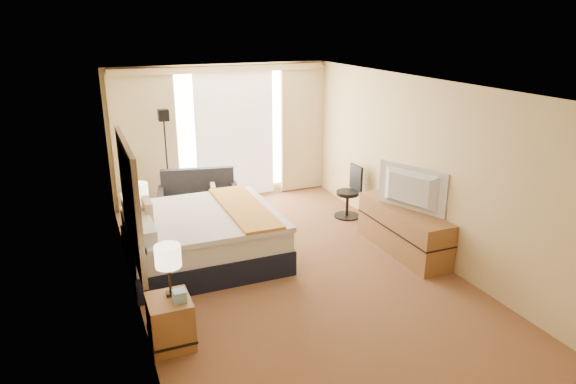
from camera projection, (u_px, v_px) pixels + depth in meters
name	position (u px, v px, depth m)	size (l,w,h in m)	color
floor	(292.00, 272.00, 7.22)	(4.20, 7.00, 0.02)	#531A17
ceiling	(292.00, 85.00, 6.39)	(4.20, 7.00, 0.02)	white
wall_back	(221.00, 133.00, 9.87)	(4.20, 0.02, 2.60)	#CEB57D
wall_front	(479.00, 318.00, 3.74)	(4.20, 0.02, 2.60)	#CEB57D
wall_left	(128.00, 205.00, 6.04)	(0.02, 7.00, 2.60)	#CEB57D
wall_right	(423.00, 167.00, 7.57)	(0.02, 7.00, 2.60)	#CEB57D
headboard	(130.00, 201.00, 6.24)	(0.06, 1.85, 1.50)	black
nightstand_left	(170.00, 322.00, 5.53)	(0.45, 0.52, 0.55)	olive
nightstand_right	(140.00, 236.00, 7.72)	(0.45, 0.52, 0.55)	olive
media_dresser	(403.00, 230.00, 7.77)	(0.50, 1.80, 0.70)	olive
window	(234.00, 131.00, 9.93)	(2.30, 0.02, 2.30)	silver
curtains	(222.00, 129.00, 9.74)	(4.12, 0.19, 2.56)	beige
bed	(202.00, 236.00, 7.46)	(2.14, 1.96, 1.04)	black
loveseat	(199.00, 204.00, 9.05)	(1.50, 0.99, 0.87)	#51171D
floor_lamp	(165.00, 141.00, 8.99)	(0.24, 0.24, 1.91)	black
desk_chair	(350.00, 194.00, 9.14)	(0.46, 0.46, 0.94)	black
lamp_left	(168.00, 257.00, 5.38)	(0.28, 0.28, 0.58)	black
lamp_right	(139.00, 191.00, 7.52)	(0.26, 0.26, 0.56)	black
tissue_box	(179.00, 296.00, 5.40)	(0.13, 0.13, 0.12)	#7CA9BF
telephone	(143.00, 215.00, 7.68)	(0.19, 0.15, 0.07)	black
television	(408.00, 190.00, 7.44)	(1.14, 0.15, 0.66)	black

